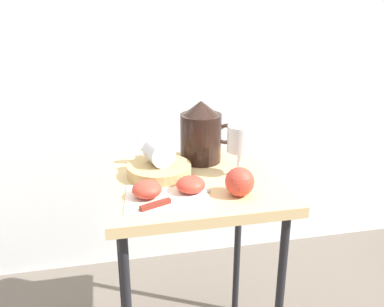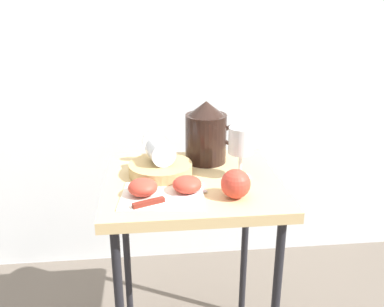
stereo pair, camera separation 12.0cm
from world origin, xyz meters
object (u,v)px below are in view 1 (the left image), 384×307
(table, at_px, (192,202))
(apple_whole, at_px, (240,182))
(apple_half_left, at_px, (147,189))
(apple_half_right, at_px, (191,185))
(wine_glass_upright, at_px, (239,142))
(pitcher, at_px, (201,137))
(wine_glass_tipped_near, at_px, (158,152))
(knife, at_px, (166,202))
(basket_tray, at_px, (159,170))

(table, height_order, apple_whole, apple_whole)
(apple_half_left, xyz_separation_m, apple_half_right, (0.12, 0.01, 0.00))
(table, distance_m, apple_half_left, 0.19)
(wine_glass_upright, relative_size, apple_half_left, 1.95)
(pitcher, relative_size, apple_whole, 2.51)
(wine_glass_tipped_near, relative_size, apple_half_right, 1.96)
(knife, bearing_deg, basket_tray, 87.26)
(wine_glass_tipped_near, xyz_separation_m, apple_half_left, (-0.05, -0.15, -0.05))
(basket_tray, bearing_deg, wine_glass_upright, -10.68)
(table, bearing_deg, knife, -124.64)
(pitcher, distance_m, apple_half_left, 0.31)
(wine_glass_tipped_near, bearing_deg, apple_half_right, -65.30)
(pitcher, height_order, apple_half_left, pitcher)
(wine_glass_upright, bearing_deg, pitcher, 120.09)
(apple_half_left, bearing_deg, wine_glass_tipped_near, 70.78)
(apple_half_right, bearing_deg, basket_tray, 116.30)
(wine_glass_upright, distance_m, apple_whole, 0.15)
(basket_tray, distance_m, wine_glass_tipped_near, 0.05)
(apple_half_left, distance_m, knife, 0.07)
(basket_tray, relative_size, pitcher, 0.96)
(table, distance_m, knife, 0.19)
(pitcher, bearing_deg, knife, -119.11)
(pitcher, relative_size, knife, 0.98)
(pitcher, distance_m, apple_whole, 0.27)
(pitcher, bearing_deg, basket_tray, -147.32)
(wine_glass_tipped_near, bearing_deg, knife, -92.69)
(apple_half_right, bearing_deg, wine_glass_tipped_near, 114.70)
(wine_glass_tipped_near, height_order, apple_half_right, wine_glass_tipped_near)
(basket_tray, xyz_separation_m, apple_whole, (0.19, -0.17, 0.02))
(apple_half_left, bearing_deg, knife, -48.21)
(table, relative_size, wine_glass_tipped_near, 4.36)
(pitcher, relative_size, apple_half_right, 2.51)
(wine_glass_upright, height_order, apple_half_right, wine_glass_upright)
(table, relative_size, wine_glass_upright, 4.38)
(apple_half_left, relative_size, apple_whole, 1.00)
(basket_tray, xyz_separation_m, pitcher, (0.15, 0.09, 0.06))
(basket_tray, xyz_separation_m, wine_glass_upright, (0.23, -0.04, 0.09))
(basket_tray, distance_m, apple_whole, 0.26)
(apple_half_left, distance_m, apple_half_right, 0.12)
(table, bearing_deg, apple_half_right, -104.21)
(basket_tray, distance_m, knife, 0.19)
(apple_half_left, xyz_separation_m, apple_whole, (0.24, -0.03, 0.01))
(apple_half_left, distance_m, apple_whole, 0.24)
(wine_glass_tipped_near, bearing_deg, wine_glass_upright, -12.95)
(basket_tray, relative_size, wine_glass_tipped_near, 1.22)
(table, bearing_deg, wine_glass_tipped_near, 147.84)
(basket_tray, bearing_deg, table, -27.51)
(wine_glass_tipped_near, distance_m, apple_half_left, 0.16)
(apple_half_left, relative_size, apple_half_right, 1.00)
(wine_glass_tipped_near, height_order, apple_half_left, wine_glass_tipped_near)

